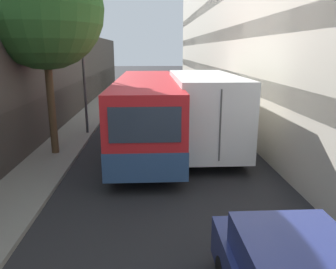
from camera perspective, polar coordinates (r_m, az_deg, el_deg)
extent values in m
plane|color=#232326|center=(14.73, -1.35, -1.49)|extent=(150.00, 150.00, 0.00)
cube|color=gray|center=(15.19, -17.40, -1.42)|extent=(1.83, 60.00, 0.13)
cube|color=#423D38|center=(15.41, -25.83, 7.67)|extent=(2.40, 60.00, 5.21)
cube|color=black|center=(15.39, -22.93, 2.06)|extent=(1.08, 60.00, 2.08)
cube|color=beige|center=(15.23, 19.08, 18.16)|extent=(2.40, 60.00, 10.45)
cube|color=#333D47|center=(15.02, 15.90, 8.45)|extent=(1.08, 60.00, 0.70)
cube|color=#333D47|center=(14.98, 16.53, 17.21)|extent=(1.08, 60.00, 0.70)
cube|color=navy|center=(5.10, 22.60, -20.28)|extent=(1.58, 2.16, 0.51)
cube|color=red|center=(14.09, -3.69, 4.68)|extent=(2.40, 10.53, 2.47)
cube|color=#2D4C7A|center=(14.25, -3.63, 1.50)|extent=(2.43, 10.55, 0.86)
cube|color=#2D3847|center=(14.03, -3.71, 6.18)|extent=(2.44, 9.69, 0.79)
cube|color=#2D3847|center=(8.83, -4.05, 1.65)|extent=(1.97, 0.04, 0.99)
cylinder|color=black|center=(17.55, -6.98, 2.70)|extent=(0.24, 1.00, 1.00)
cylinder|color=black|center=(17.53, -0.06, 2.79)|extent=(0.24, 1.00, 1.00)
cylinder|color=black|center=(11.26, -9.15, -4.08)|extent=(0.24, 1.00, 1.00)
cylinder|color=black|center=(11.23, 1.67, -3.95)|extent=(0.24, 1.00, 1.00)
cube|color=silver|center=(17.84, 3.95, 5.80)|extent=(2.32, 2.50, 1.92)
cube|color=silver|center=(13.42, 6.26, 4.55)|extent=(2.42, 6.42, 2.69)
cube|color=#4C4C4C|center=(10.32, 9.09, 1.45)|extent=(0.05, 0.02, 2.29)
cylinder|color=black|center=(17.90, 0.44, 2.97)|extent=(0.22, 0.96, 0.96)
cylinder|color=black|center=(18.16, 7.32, 3.02)|extent=(0.22, 0.96, 0.96)
cylinder|color=black|center=(11.88, 2.25, -3.02)|extent=(0.22, 0.96, 0.96)
cylinder|color=black|center=(12.27, 12.44, -2.79)|extent=(0.22, 0.96, 0.96)
cylinder|color=#38383D|center=(16.12, -14.51, 11.34)|extent=(0.12, 0.12, 6.34)
cylinder|color=#4C3823|center=(13.30, -19.65, 5.01)|extent=(0.28, 0.28, 3.85)
sphere|color=#285623|center=(13.23, -20.98, 19.88)|extent=(4.35, 4.35, 4.35)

